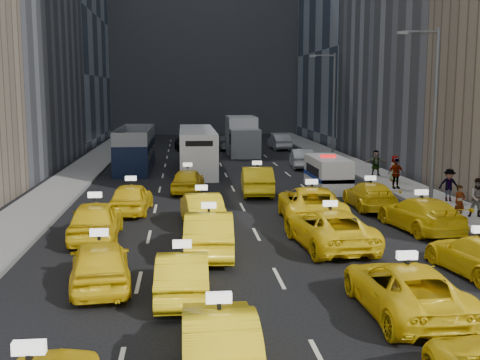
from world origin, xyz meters
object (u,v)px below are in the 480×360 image
object	(u,v)px
box_truck	(242,136)
pedestrian_0	(460,202)
city_bus	(197,150)
double_decker	(135,149)
nypd_van	(328,174)
taxi_1	(219,341)

from	to	relation	value
box_truck	pedestrian_0	world-z (taller)	box_truck
city_bus	box_truck	size ratio (longest dim) A/B	1.58
double_decker	city_bus	size ratio (longest dim) A/B	0.89
pedestrian_0	box_truck	bearing A→B (deg)	88.13
nypd_van	pedestrian_0	xyz separation A→B (m)	(3.85, -9.54, -0.02)
box_truck	pedestrian_0	xyz separation A→B (m)	(7.07, -30.14, -0.81)
city_bus	taxi_1	bearing A→B (deg)	-95.74
taxi_1	box_truck	size ratio (longest dim) A/B	0.57
box_truck	city_bus	bearing A→B (deg)	-113.72
double_decker	box_truck	size ratio (longest dim) A/B	1.40
taxi_1	box_truck	distance (m)	44.26
city_bus	nypd_van	bearing A→B (deg)	-56.21
nypd_van	city_bus	size ratio (longest dim) A/B	0.42
taxi_1	pedestrian_0	bearing A→B (deg)	-130.68
taxi_1	box_truck	xyz separation A→B (m)	(4.82, 43.99, 1.01)
taxi_1	pedestrian_0	distance (m)	18.25
taxi_1	double_decker	bearing A→B (deg)	-82.81
nypd_van	double_decker	distance (m)	16.56
nypd_van	city_bus	bearing A→B (deg)	122.01
taxi_1	box_truck	world-z (taller)	box_truck
city_bus	box_truck	distance (m)	11.95
box_truck	taxi_1	bearing A→B (deg)	-97.89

